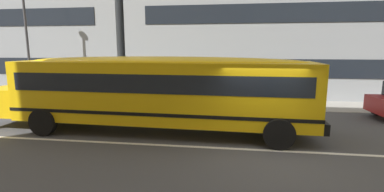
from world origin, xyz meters
name	(u,v)px	position (x,y,z in m)	size (l,w,h in m)	color
ground_plane	(262,150)	(0.00, 0.00, 0.00)	(400.00, 400.00, 0.00)	#424244
sidewalk_far	(248,104)	(0.00, 7.29, 0.01)	(120.00, 3.00, 0.01)	gray
lane_centreline	(262,150)	(0.00, 0.00, 0.00)	(110.00, 0.16, 0.01)	silver
school_bus	(155,87)	(-3.75, 1.51, 1.66)	(12.59, 3.21, 2.80)	yellow
street_lamp	(26,27)	(-12.82, 6.59, 4.31)	(0.44, 0.44, 6.80)	#38383D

